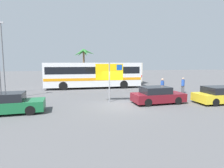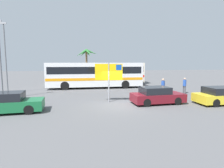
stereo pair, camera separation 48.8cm
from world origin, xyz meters
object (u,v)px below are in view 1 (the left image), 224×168
at_px(car_green, 9,104).
at_px(pedestrian_crossing_lot, 162,86).
at_px(ferry_sign, 110,74).
at_px(pedestrian_near_sign, 183,84).
at_px(bus_front_coach, 93,74).
at_px(car_yellow, 222,95).
at_px(bus_rear_coach, 102,72).
at_px(car_maroon, 157,95).

bearing_deg(car_green, pedestrian_crossing_lot, 11.71).
height_order(ferry_sign, pedestrian_near_sign, ferry_sign).
bearing_deg(bus_front_coach, car_green, -120.82).
bearing_deg(car_yellow, ferry_sign, 165.65).
distance_m(bus_front_coach, pedestrian_crossing_lot, 9.24).
bearing_deg(pedestrian_crossing_lot, car_green, 112.30).
bearing_deg(ferry_sign, pedestrian_crossing_lot, 22.88).
height_order(bus_front_coach, ferry_sign, ferry_sign).
bearing_deg(car_green, ferry_sign, 12.61).
relative_size(bus_rear_coach, car_yellow, 2.67).
xyz_separation_m(ferry_sign, pedestrian_crossing_lot, (5.26, 1.37, -1.30)).
relative_size(car_maroon, pedestrian_crossing_lot, 2.39).
xyz_separation_m(car_yellow, car_maroon, (-5.02, 0.95, -0.00)).
bearing_deg(car_green, pedestrian_near_sign, 13.46).
height_order(bus_rear_coach, pedestrian_near_sign, bus_rear_coach).
relative_size(ferry_sign, pedestrian_near_sign, 1.95).
distance_m(bus_rear_coach, pedestrian_near_sign, 12.05).
height_order(car_yellow, car_maroon, same).
height_order(car_green, pedestrian_crossing_lot, pedestrian_crossing_lot).
bearing_deg(car_green, bus_rear_coach, 57.12).
bearing_deg(pedestrian_crossing_lot, ferry_sign, 111.12).
xyz_separation_m(bus_front_coach, pedestrian_near_sign, (8.77, -5.83, -0.82)).
xyz_separation_m(bus_front_coach, car_yellow, (9.09, -10.66, -1.15)).
bearing_deg(car_yellow, bus_front_coach, 129.85).
xyz_separation_m(car_yellow, pedestrian_crossing_lot, (-3.33, 3.47, 0.39)).
distance_m(bus_front_coach, car_green, 12.40).
bearing_deg(bus_front_coach, bus_rear_coach, 67.18).
distance_m(bus_front_coach, bus_rear_coach, 4.14).
distance_m(car_green, car_maroon, 10.43).
height_order(bus_rear_coach, car_green, bus_rear_coach).
bearing_deg(car_yellow, car_green, 179.18).
distance_m(bus_front_coach, pedestrian_near_sign, 10.56).
bearing_deg(car_maroon, car_yellow, -14.25).
bearing_deg(pedestrian_crossing_lot, car_maroon, 152.79).
height_order(bus_rear_coach, car_maroon, bus_rear_coach).
distance_m(car_yellow, pedestrian_near_sign, 4.85).
bearing_deg(pedestrian_near_sign, car_maroon, 4.67).
bearing_deg(ferry_sign, car_green, -155.04).
distance_m(bus_rear_coach, car_yellow, 16.34).
distance_m(ferry_sign, car_green, 7.32).
bearing_deg(car_green, car_maroon, 0.82).
xyz_separation_m(bus_front_coach, bus_rear_coach, (1.61, 3.82, 0.00)).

